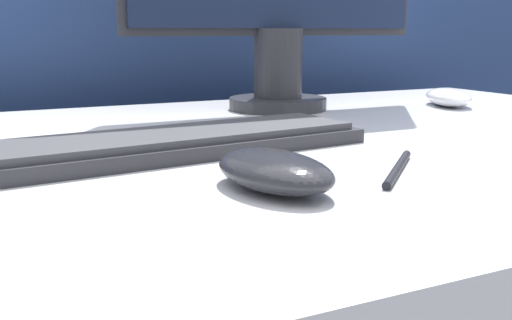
{
  "coord_description": "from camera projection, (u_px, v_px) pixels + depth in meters",
  "views": [
    {
      "loc": [
        -0.23,
        -0.64,
        0.91
      ],
      "look_at": [
        0.0,
        -0.17,
        0.8
      ],
      "focal_mm": 42.0,
      "sensor_mm": 36.0,
      "label": 1
    }
  ],
  "objects": [
    {
      "name": "partition_panel",
      "position": [
        99.0,
        228.0,
        1.23
      ],
      "size": [
        5.0,
        0.03,
        1.02
      ],
      "color": "navy",
      "rests_on": "ground_plane"
    },
    {
      "name": "computer_mouse_far",
      "position": [
        448.0,
        97.0,
        1.06
      ],
      "size": [
        0.12,
        0.15,
        0.03
      ],
      "rotation": [
        0.0,
        0.0,
        -0.44
      ],
      "color": "white",
      "rests_on": "desk"
    },
    {
      "name": "keyboard",
      "position": [
        175.0,
        143.0,
        0.65
      ],
      "size": [
        0.45,
        0.16,
        0.02
      ],
      "rotation": [
        0.0,
        0.0,
        0.11
      ],
      "color": "#28282D",
      "rests_on": "desk"
    },
    {
      "name": "computer_mouse_near",
      "position": [
        276.0,
        171.0,
        0.5
      ],
      "size": [
        0.09,
        0.14,
        0.03
      ],
      "rotation": [
        0.0,
        0.0,
        0.16
      ],
      "color": "#232328",
      "rests_on": "desk"
    },
    {
      "name": "pen",
      "position": [
        398.0,
        168.0,
        0.56
      ],
      "size": [
        0.11,
        0.1,
        0.01
      ],
      "rotation": [
        0.0,
        0.0,
        0.76
      ],
      "color": "black",
      "rests_on": "desk"
    }
  ]
}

